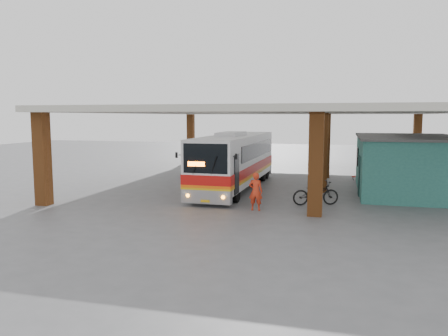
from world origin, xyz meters
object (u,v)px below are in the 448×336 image
object	(u,v)px
pedestrian	(256,191)
red_chair	(357,174)
motorcycle	(316,193)
coach_bus	(235,160)

from	to	relation	value
pedestrian	red_chair	world-z (taller)	pedestrian
motorcycle	pedestrian	size ratio (longest dim) A/B	1.29
motorcycle	red_chair	world-z (taller)	motorcycle
motorcycle	red_chair	xyz separation A→B (m)	(2.18, 9.07, -0.22)
motorcycle	pedestrian	distance (m)	3.14
coach_bus	motorcycle	distance (m)	6.08
motorcycle	red_chair	bearing A→B (deg)	-34.61
motorcycle	red_chair	size ratio (longest dim) A/B	2.80
coach_bus	motorcycle	xyz separation A→B (m)	(4.77, -3.63, -1.07)
red_chair	pedestrian	bearing A→B (deg)	-125.49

